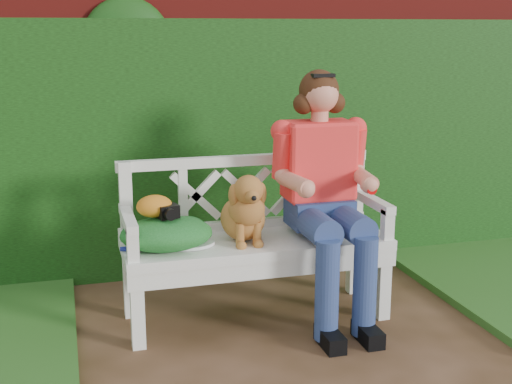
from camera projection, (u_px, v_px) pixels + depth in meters
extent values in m
plane|color=#3C2712|center=(318.00, 380.00, 3.27)|extent=(60.00, 60.00, 0.00)
cube|color=maroon|center=(225.00, 107.00, 4.79)|extent=(10.00, 0.30, 2.20)
cube|color=#1E6118|center=(233.00, 148.00, 4.65)|extent=(10.00, 0.18, 1.70)
cube|color=black|center=(168.00, 211.00, 3.65)|extent=(0.12, 0.10, 0.07)
ellipsoid|color=orange|center=(154.00, 206.00, 3.66)|extent=(0.21, 0.17, 0.12)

